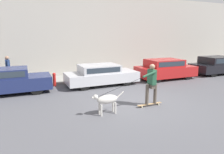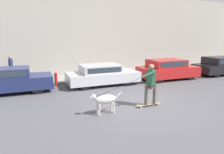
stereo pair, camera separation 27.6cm
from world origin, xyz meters
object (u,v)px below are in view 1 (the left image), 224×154
(dog, at_px, (107,100))
(fire_hydrant, at_px, (54,79))
(parked_car_2, at_px, (165,69))
(pedestrian_with_bag, at_px, (8,68))
(parked_car_1, at_px, (101,75))
(skateboarder, at_px, (151,82))
(parked_car_3, at_px, (218,65))
(parked_car_0, at_px, (8,81))

(dog, xyz_separation_m, fire_hydrant, (-1.30, 5.03, -0.14))
(parked_car_2, relative_size, pedestrian_with_bag, 2.56)
(parked_car_1, xyz_separation_m, skateboarder, (0.70, -4.17, 0.40))
(pedestrian_with_bag, distance_m, fire_hydrant, 3.07)
(parked_car_2, height_order, parked_car_3, parked_car_2)
(parked_car_0, xyz_separation_m, dog, (3.59, -4.32, -0.09))
(parked_car_0, bearing_deg, skateboarder, -38.17)
(parked_car_3, bearing_deg, skateboarder, -154.05)
(parked_car_0, height_order, parked_car_1, parked_car_0)
(parked_car_0, height_order, pedestrian_with_bag, pedestrian_with_bag)
(parked_car_0, bearing_deg, parked_car_1, -1.28)
(dog, bearing_deg, fire_hydrant, -80.30)
(parked_car_3, distance_m, dog, 11.42)
(dog, distance_m, fire_hydrant, 5.20)
(parked_car_2, relative_size, skateboarder, 1.34)
(parked_car_2, xyz_separation_m, pedestrian_with_bag, (-9.55, 2.45, 0.31))
(parked_car_0, relative_size, fire_hydrant, 5.22)
(dog, relative_size, pedestrian_with_bag, 0.83)
(parked_car_0, xyz_separation_m, pedestrian_with_bag, (-0.18, 2.45, 0.33))
(parked_car_2, height_order, skateboarder, skateboarder)
(skateboarder, distance_m, pedestrian_with_bag, 8.77)
(parked_car_1, relative_size, parked_car_3, 0.99)
(pedestrian_with_bag, bearing_deg, dog, -69.68)
(parked_car_2, relative_size, fire_hydrant, 5.08)
(parked_car_2, height_order, dog, parked_car_2)
(parked_car_2, height_order, pedestrian_with_bag, pedestrian_with_bag)
(skateboarder, height_order, fire_hydrant, skateboarder)
(parked_car_3, relative_size, dog, 3.33)
(parked_car_0, bearing_deg, pedestrian_with_bag, 92.86)
(parked_car_0, relative_size, parked_car_2, 1.03)
(parked_car_2, bearing_deg, pedestrian_with_bag, 165.09)
(parked_car_0, xyz_separation_m, parked_car_1, (4.86, -0.00, -0.04))
(parked_car_2, bearing_deg, parked_car_3, -0.51)
(parked_car_3, distance_m, skateboarder, 9.57)
(parked_car_1, relative_size, parked_car_2, 1.07)
(parked_car_1, bearing_deg, skateboarder, -82.43)
(parked_car_2, bearing_deg, parked_car_1, 179.50)
(pedestrian_with_bag, bearing_deg, fire_hydrant, -44.00)
(parked_car_0, xyz_separation_m, parked_car_2, (9.37, 0.00, 0.02))
(parked_car_2, xyz_separation_m, fire_hydrant, (-7.09, 0.71, -0.24))
(pedestrian_with_bag, relative_size, fire_hydrant, 1.99)
(parked_car_0, relative_size, skateboarder, 1.38)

